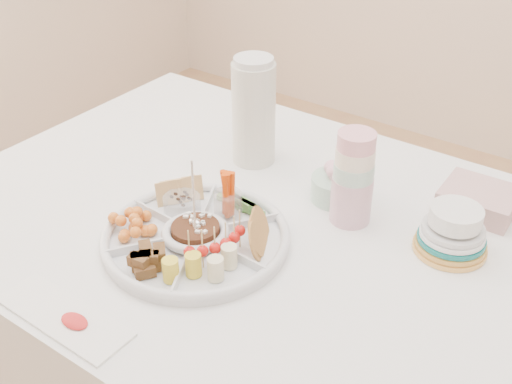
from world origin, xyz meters
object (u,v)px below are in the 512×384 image
Objects in this scene: party_tray at (196,235)px; dining_table at (274,351)px; thermos at (254,110)px; plate_stack at (453,231)px.

dining_table is at bearing 55.97° from party_tray.
dining_table is at bearing -44.83° from thermos.
party_tray is 0.39m from thermos.
dining_table is 0.56m from plate_stack.
thermos reaches higher than dining_table.
dining_table is 4.00× the size of party_tray.
dining_table is at bearing -157.88° from plate_stack.
plate_stack is at bearing -7.36° from thermos.
thermos is at bearing 172.64° from plate_stack.
thermos is (-0.11, 0.35, 0.11)m from party_tray.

